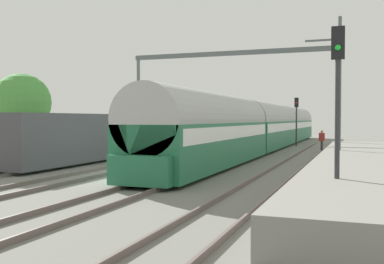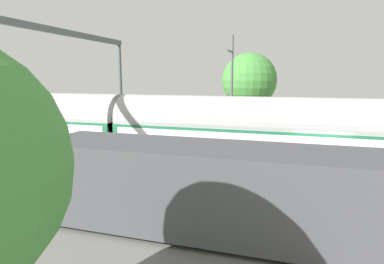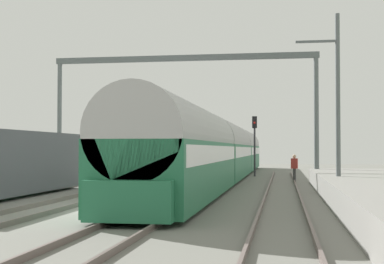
{
  "view_description": "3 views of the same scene",
  "coord_description": "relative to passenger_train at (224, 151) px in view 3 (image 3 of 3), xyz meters",
  "views": [
    {
      "loc": [
        9.36,
        -19.77,
        2.57
      ],
      "look_at": [
        2.0,
        0.48,
        1.95
      ],
      "focal_mm": 42.84,
      "sensor_mm": 36.0,
      "label": 1
    },
    {
      "loc": [
        -15.76,
        1.35,
        5.01
      ],
      "look_at": [
        0.81,
        6.53,
        2.09
      ],
      "focal_mm": 30.64,
      "sensor_mm": 36.0,
      "label": 2
    },
    {
      "loc": [
        6.02,
        -19.57,
        2.09
      ],
      "look_at": [
        1.0,
        11.95,
        3.03
      ],
      "focal_mm": 53.34,
      "sensor_mm": 36.0,
      "label": 3
    }
  ],
  "objects": [
    {
      "name": "railway_signal_far",
      "position": [
        1.92,
        4.37,
        0.97
      ],
      "size": [
        0.36,
        0.3,
        4.56
      ],
      "color": "#2D2D33",
      "rests_on": "ground"
    },
    {
      "name": "person_crossing",
      "position": [
        4.74,
        -2.76,
        -0.94
      ],
      "size": [
        0.44,
        0.32,
        1.73
      ],
      "rotation": [
        0.0,
        0.0,
        2.92
      ],
      "color": "#333333",
      "rests_on": "ground"
    },
    {
      "name": "passenger_train",
      "position": [
        0.0,
        0.0,
        0.0
      ],
      "size": [
        2.93,
        49.2,
        3.82
      ],
      "color": "#236B47",
      "rests_on": "ground"
    },
    {
      "name": "track_west",
      "position": [
        -4.0,
        -19.52,
        -1.89
      ],
      "size": [
        1.52,
        60.0,
        0.16
      ],
      "color": "#635550",
      "rests_on": "ground"
    },
    {
      "name": "track_east",
      "position": [
        0.0,
        -19.52,
        -1.89
      ],
      "size": [
        1.52,
        60.0,
        0.16
      ],
      "color": "#635550",
      "rests_on": "ground"
    },
    {
      "name": "ground",
      "position": [
        -2.0,
        -19.52,
        -1.97
      ],
      "size": [
        120.0,
        120.0,
        0.0
      ],
      "primitive_type": "plane",
      "color": "slate"
    },
    {
      "name": "catenary_pole_east_mid",
      "position": [
        6.36,
        -13.69,
        2.18
      ],
      "size": [
        1.9,
        0.2,
        8.0
      ],
      "color": "#585F61",
      "rests_on": "ground"
    },
    {
      "name": "catenary_gantry",
      "position": [
        -2.0,
        -4.68,
        3.92
      ],
      "size": [
        16.41,
        0.28,
        7.86
      ],
      "color": "#585F61",
      "rests_on": "ground"
    },
    {
      "name": "track_far_east",
      "position": [
        4.0,
        -19.52,
        -1.89
      ],
      "size": [
        1.52,
        60.0,
        0.16
      ],
      "color": "#635550",
      "rests_on": "ground"
    }
  ]
}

